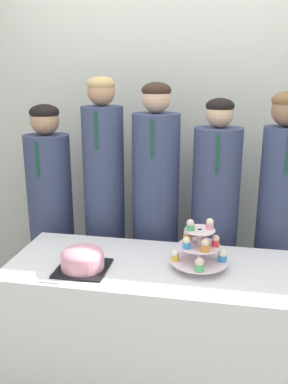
# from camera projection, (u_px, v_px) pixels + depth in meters

# --- Properties ---
(wall_back) EXTENTS (9.00, 0.06, 2.70)m
(wall_back) POSITION_uv_depth(u_px,v_px,m) (176.00, 121.00, 2.87)
(wall_back) COLOR silver
(wall_back) RESTS_ON ground_plane
(table) EXTENTS (1.48, 0.61, 0.73)m
(table) POSITION_uv_depth(u_px,v_px,m) (151.00, 326.00, 2.18)
(table) COLOR white
(table) RESTS_ON ground_plane
(round_cake) EXTENTS (0.25, 0.25, 0.12)m
(round_cake) POSITION_uv_depth(u_px,v_px,m) (83.00, 258.00, 2.01)
(round_cake) COLOR black
(round_cake) RESTS_ON table
(cake_knife) EXTENTS (0.31, 0.05, 0.01)m
(cake_knife) POSITION_uv_depth(u_px,v_px,m) (62.00, 283.00, 1.90)
(cake_knife) COLOR silver
(cake_knife) RESTS_ON table
(cupcake_stand) EXTENTS (0.29, 0.29, 0.26)m
(cupcake_stand) POSITION_uv_depth(u_px,v_px,m) (199.00, 247.00, 2.01)
(cupcake_stand) COLOR silver
(cupcake_stand) RESTS_ON table
(student_0) EXTENTS (0.29, 0.30, 1.49)m
(student_0) POSITION_uv_depth(u_px,v_px,m) (52.00, 222.00, 2.74)
(student_0) COLOR #384266
(student_0) RESTS_ON ground_plane
(student_1) EXTENTS (0.26, 0.26, 1.65)m
(student_1) POSITION_uv_depth(u_px,v_px,m) (105.00, 213.00, 2.64)
(student_1) COLOR #384266
(student_1) RESTS_ON ground_plane
(student_2) EXTENTS (0.29, 0.30, 1.62)m
(student_2) POSITION_uv_depth(u_px,v_px,m) (155.00, 220.00, 2.59)
(student_2) COLOR #384266
(student_2) RESTS_ON ground_plane
(student_3) EXTENTS (0.29, 0.29, 1.54)m
(student_3) POSITION_uv_depth(u_px,v_px,m) (214.00, 230.00, 2.54)
(student_3) COLOR #384266
(student_3) RESTS_ON ground_plane
(student_4) EXTENTS (0.25, 0.26, 1.58)m
(student_4) POSITION_uv_depth(u_px,v_px,m) (277.00, 227.00, 2.46)
(student_4) COLOR #384266
(student_4) RESTS_ON ground_plane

